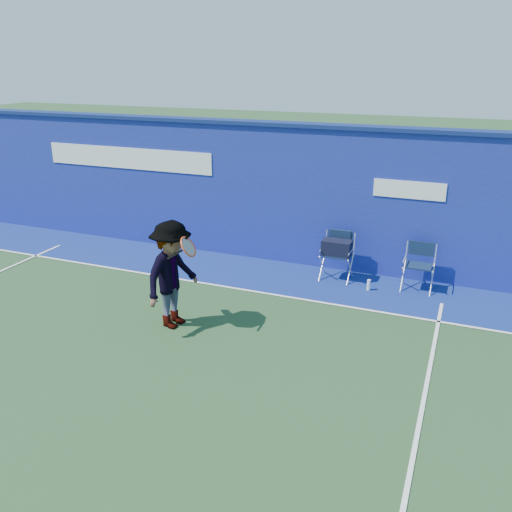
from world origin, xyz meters
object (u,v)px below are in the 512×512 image
at_px(water_bottle, 369,285).
at_px(tennis_player, 172,275).
at_px(directors_chair_right, 418,276).
at_px(directors_chair_left, 337,260).

bearing_deg(water_bottle, tennis_player, -135.94).
distance_m(water_bottle, tennis_player, 4.02).
bearing_deg(water_bottle, directors_chair_right, 24.82).
height_order(directors_chair_right, water_bottle, directors_chair_right).
distance_m(directors_chair_left, directors_chair_right, 1.64).
distance_m(directors_chair_left, tennis_player, 3.75).
relative_size(directors_chair_right, water_bottle, 4.12).
height_order(water_bottle, tennis_player, tennis_player).
bearing_deg(directors_chair_right, tennis_player, -139.71).
relative_size(water_bottle, tennis_player, 0.12).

